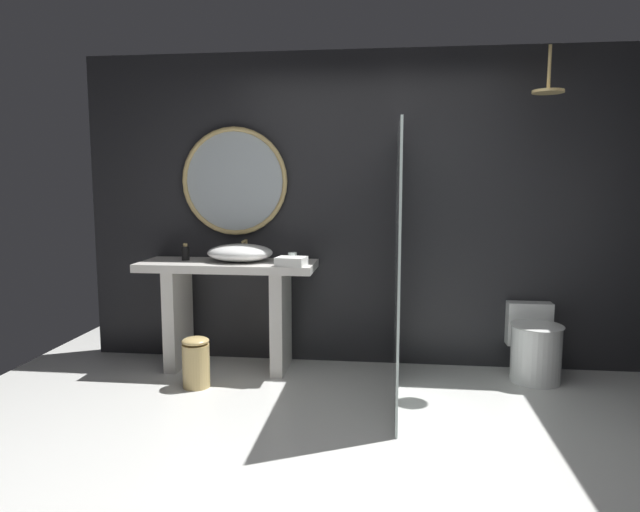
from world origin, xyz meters
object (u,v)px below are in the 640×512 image
(vessel_sink, at_px, (240,253))
(folded_hand_towel, at_px, (291,261))
(toilet, at_px, (534,346))
(soap_dispenser, at_px, (185,253))
(tumbler_cup, at_px, (293,258))
(round_wall_mirror, at_px, (234,181))
(rain_shower_head, at_px, (548,88))
(waste_bin, at_px, (196,362))

(vessel_sink, height_order, folded_hand_towel, vessel_sink)
(vessel_sink, distance_m, toilet, 2.45)
(soap_dispenser, distance_m, folded_hand_towel, 0.95)
(tumbler_cup, height_order, round_wall_mirror, round_wall_mirror)
(rain_shower_head, relative_size, waste_bin, 0.86)
(soap_dispenser, relative_size, round_wall_mirror, 0.15)
(waste_bin, xyz_separation_m, folded_hand_towel, (0.68, 0.31, 0.73))
(rain_shower_head, bearing_deg, waste_bin, -172.16)
(tumbler_cup, relative_size, waste_bin, 0.24)
(soap_dispenser, height_order, waste_bin, soap_dispenser)
(round_wall_mirror, height_order, rain_shower_head, rain_shower_head)
(vessel_sink, xyz_separation_m, folded_hand_towel, (0.46, -0.19, -0.04))
(vessel_sink, bearing_deg, round_wall_mirror, 113.80)
(soap_dispenser, bearing_deg, round_wall_mirror, 28.51)
(tumbler_cup, relative_size, soap_dispenser, 0.65)
(soap_dispenser, bearing_deg, folded_hand_towel, -12.77)
(soap_dispenser, bearing_deg, toilet, -0.55)
(round_wall_mirror, bearing_deg, waste_bin, -99.96)
(round_wall_mirror, relative_size, waste_bin, 2.35)
(toilet, bearing_deg, soap_dispenser, 179.45)
(tumbler_cup, bearing_deg, rain_shower_head, -2.16)
(round_wall_mirror, relative_size, folded_hand_towel, 4.14)
(folded_hand_towel, bearing_deg, vessel_sink, 157.12)
(soap_dispenser, distance_m, toilet, 2.90)
(vessel_sink, relative_size, folded_hand_towel, 2.44)
(vessel_sink, height_order, rain_shower_head, rain_shower_head)
(tumbler_cup, bearing_deg, vessel_sink, 170.09)
(tumbler_cup, relative_size, rain_shower_head, 0.27)
(toilet, bearing_deg, rain_shower_head, -101.40)
(vessel_sink, bearing_deg, rain_shower_head, -3.67)
(tumbler_cup, distance_m, soap_dispenser, 0.92)
(soap_dispenser, distance_m, rain_shower_head, 3.06)
(vessel_sink, height_order, waste_bin, vessel_sink)
(rain_shower_head, relative_size, folded_hand_towel, 1.52)
(tumbler_cup, height_order, rain_shower_head, rain_shower_head)
(soap_dispenser, relative_size, waste_bin, 0.36)
(soap_dispenser, xyz_separation_m, folded_hand_towel, (0.93, -0.21, -0.03))
(folded_hand_towel, bearing_deg, tumbler_cup, 94.71)
(rain_shower_head, relative_size, toilet, 0.58)
(toilet, bearing_deg, vessel_sink, 179.75)
(vessel_sink, distance_m, tumbler_cup, 0.45)
(soap_dispenser, distance_m, round_wall_mirror, 0.72)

